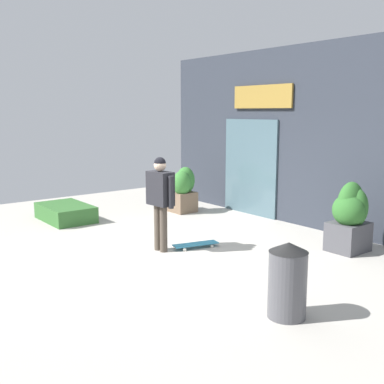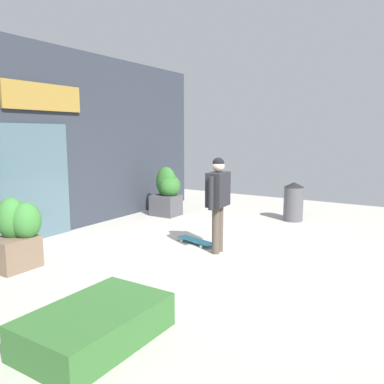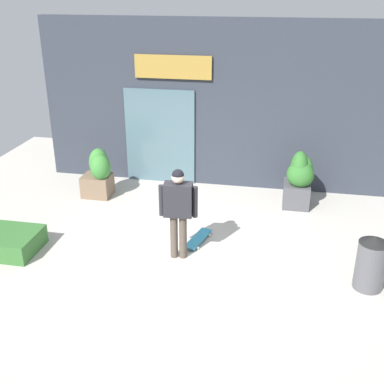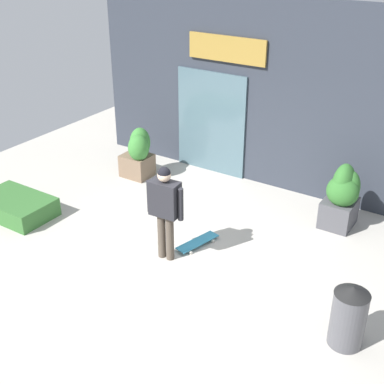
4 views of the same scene
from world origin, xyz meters
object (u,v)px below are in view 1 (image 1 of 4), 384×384
Objects in this scene: skateboarder at (160,194)px; skateboard at (196,244)px; trash_bin at (288,280)px; planter_box_left at (183,190)px; planter_box_right at (350,216)px.

skateboard is (0.23, 0.58, -0.93)m from skateboarder.
skateboarder is 1.80× the size of trash_bin.
skateboarder reaches higher than planter_box_left.
skateboarder is at bearing -43.84° from planter_box_left.
skateboard is 0.94× the size of trash_bin.
trash_bin is at bearing -93.20° from skateboard.
skateboarder reaches higher than trash_bin.
planter_box_left is 0.89× the size of planter_box_right.
trash_bin is at bearing -25.12° from planter_box_left.
trash_bin is at bearing -69.53° from planter_box_right.
skateboard is at bearing -32.61° from planter_box_left.
skateboarder is at bearing -128.89° from planter_box_right.
planter_box_right is 3.04m from trash_bin.
planter_box_left is (-2.52, 1.61, 0.48)m from skateboard.
skateboarder is 1.34× the size of planter_box_right.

